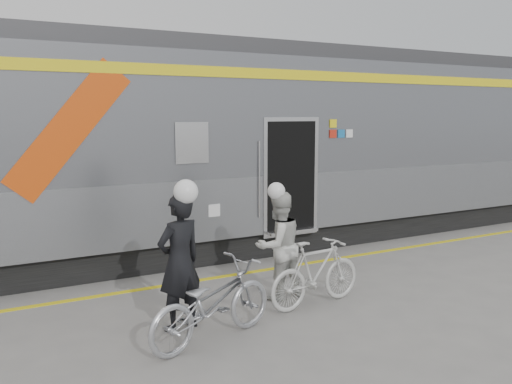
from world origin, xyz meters
TOP-DOWN VIEW (x-y plane):
  - ground at (0.00, 0.00)m, footprint 90.00×90.00m
  - train at (-0.27, 4.19)m, footprint 24.00×3.17m
  - safety_strip at (0.00, 2.15)m, footprint 24.00×0.12m
  - man at (-1.20, 0.37)m, footprint 0.74×0.59m
  - bicycle_left at (-1.00, -0.18)m, footprint 1.96×1.16m
  - woman at (0.52, 0.81)m, footprint 0.84×0.69m
  - bicycle_right at (0.82, 0.26)m, footprint 1.66×0.64m
  - helmet_man at (-1.20, 0.37)m, footprint 0.31×0.31m
  - helmet_woman at (0.52, 0.81)m, footprint 0.26×0.26m

SIDE VIEW (x-z plane):
  - ground at x=0.00m, z-range 0.00..0.00m
  - safety_strip at x=0.00m, z-range 0.00..0.01m
  - bicycle_right at x=0.82m, z-range 0.00..0.97m
  - bicycle_left at x=-1.00m, z-range 0.00..0.97m
  - woman at x=0.52m, z-range 0.00..1.60m
  - man at x=-1.20m, z-range 0.00..1.77m
  - helmet_woman at x=0.52m, z-range 1.60..1.86m
  - helmet_man at x=-1.20m, z-range 1.77..2.08m
  - train at x=-0.27m, z-range 0.00..4.10m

